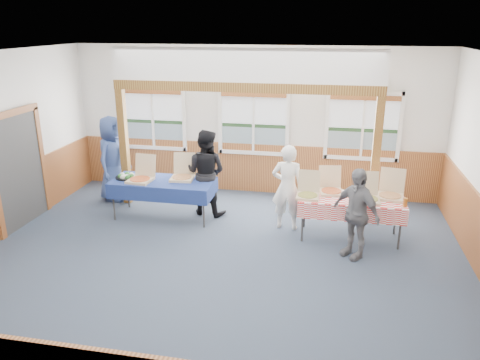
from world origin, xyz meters
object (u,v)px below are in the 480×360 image
at_px(woman_white, 287,187).
at_px(person_grey, 356,213).
at_px(table_left, 163,183).
at_px(man_blue, 113,158).
at_px(table_right, 351,201).
at_px(woman_black, 206,172).

relative_size(woman_white, person_grey, 1.06).
distance_m(table_left, man_blue, 1.59).
distance_m(table_left, woman_white, 2.41).
bearing_deg(table_right, person_grey, -83.35).
relative_size(table_left, woman_black, 1.25).
bearing_deg(woman_black, woman_white, 177.49).
height_order(table_left, woman_white, woman_white).
xyz_separation_m(table_left, table_right, (3.54, -0.26, -0.00)).
xyz_separation_m(table_left, man_blue, (-1.38, 0.76, 0.20)).
relative_size(woman_white, woman_black, 0.94).
height_order(woman_white, woman_black, woman_black).
distance_m(man_blue, person_grey, 5.25).
height_order(man_blue, person_grey, man_blue).
relative_size(table_right, woman_black, 1.08).
relative_size(table_right, man_blue, 1.01).
bearing_deg(woman_black, table_left, 37.18).
distance_m(woman_black, person_grey, 3.12).
xyz_separation_m(woman_black, man_blue, (-2.13, 0.40, 0.06)).
height_order(table_right, woman_black, woman_black).
xyz_separation_m(table_right, woman_white, (-1.13, 0.21, 0.10)).
xyz_separation_m(woman_white, person_grey, (1.18, -0.89, -0.04)).
xyz_separation_m(table_right, person_grey, (0.05, -0.68, 0.05)).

